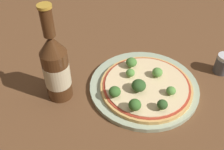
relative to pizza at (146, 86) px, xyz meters
name	(u,v)px	position (x,y,z in m)	size (l,w,h in m)	color
ground_plane	(136,86)	(0.01, 0.03, -0.02)	(3.00, 3.00, 0.00)	brown
plate	(144,86)	(0.01, 0.01, -0.01)	(0.28, 0.28, 0.01)	#A3B293
pizza	(146,86)	(0.00, 0.00, 0.00)	(0.23, 0.23, 0.01)	tan
broccoli_floret_0	(171,91)	(-0.01, -0.06, 0.02)	(0.02, 0.02, 0.02)	#89A866
broccoli_floret_1	(162,105)	(-0.06, -0.06, 0.02)	(0.02, 0.02, 0.03)	#89A866
broccoli_floret_2	(115,92)	(-0.07, 0.06, 0.02)	(0.03, 0.03, 0.03)	#89A866
broccoli_floret_3	(130,74)	(0.00, 0.05, 0.02)	(0.02, 0.02, 0.02)	#89A866
broccoli_floret_4	(157,72)	(0.04, -0.01, 0.02)	(0.03, 0.03, 0.03)	#89A866
broccoli_floret_5	(131,62)	(0.05, 0.06, 0.02)	(0.03, 0.03, 0.03)	#89A866
broccoli_floret_6	(139,86)	(-0.03, 0.01, 0.02)	(0.04, 0.04, 0.03)	#89A866
broccoli_floret_7	(135,105)	(-0.09, 0.00, 0.02)	(0.03, 0.03, 0.03)	#89A866
beer_bottle	(56,67)	(-0.10, 0.19, 0.07)	(0.06, 0.06, 0.25)	#472814
pepper_shaker	(223,64)	(0.16, -0.16, 0.01)	(0.04, 0.04, 0.06)	#4C4C51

